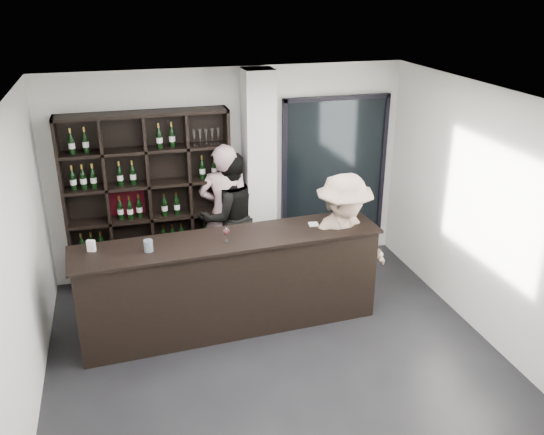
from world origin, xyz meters
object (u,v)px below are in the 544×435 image
object	(u,v)px
wine_shelf	(150,200)
taster_black	(229,217)
customer	(342,247)
tasting_counter	(231,283)
taster_pink	(225,213)

from	to	relation	value
wine_shelf	taster_black	bearing A→B (deg)	-8.93
taster_black	customer	xyz separation A→B (m)	(1.14, -1.35, 0.01)
customer	taster_black	bearing A→B (deg)	121.47
wine_shelf	tasting_counter	xyz separation A→B (m)	(0.80, -1.47, -0.60)
taster_black	tasting_counter	bearing A→B (deg)	64.82
taster_pink	taster_black	size ratio (longest dim) A/B	1.07
tasting_counter	taster_black	xyz separation A→B (m)	(0.25, 1.30, 0.32)
customer	tasting_counter	bearing A→B (deg)	169.29
wine_shelf	customer	xyz separation A→B (m)	(2.19, -1.52, -0.27)
wine_shelf	tasting_counter	distance (m)	1.77
taster_pink	customer	xyz separation A→B (m)	(1.19, -1.35, -0.05)
taster_pink	customer	world-z (taller)	taster_pink
taster_black	wine_shelf	bearing A→B (deg)	-23.22
wine_shelf	customer	distance (m)	2.67
wine_shelf	taster_pink	world-z (taller)	wine_shelf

